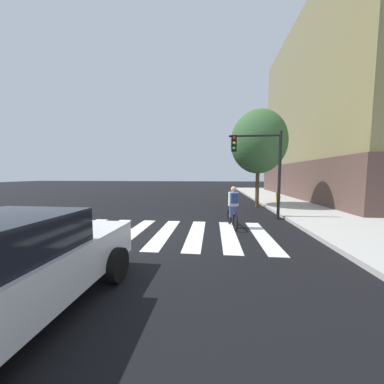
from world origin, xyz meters
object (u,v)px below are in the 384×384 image
manhole_cover (94,264)px  street_tree_near (258,142)px  traffic_light_near (262,160)px  cyclist (233,207)px  fire_hydrant (278,197)px

manhole_cover → street_tree_near: size_ratio=0.10×
manhole_cover → traffic_light_near: 8.14m
cyclist → traffic_light_near: (1.50, 1.82, 2.02)m
street_tree_near → manhole_cover: bearing=-121.8°
cyclist → fire_hydrant: (3.95, 7.19, -0.31)m
manhole_cover → cyclist: bearing=46.0°
fire_hydrant → street_tree_near: street_tree_near is taller
traffic_light_near → cyclist: bearing=-129.6°
traffic_light_near → street_tree_near: street_tree_near is taller
cyclist → fire_hydrant: bearing=61.3°
cyclist → traffic_light_near: bearing=50.4°
manhole_cover → cyclist: size_ratio=0.38×
cyclist → manhole_cover: bearing=-134.0°
cyclist → fire_hydrant: cyclist is taller
traffic_light_near → street_tree_near: 3.98m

